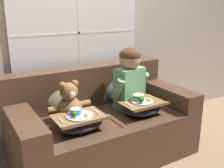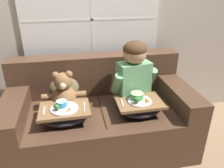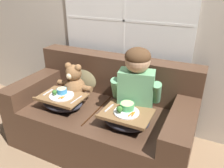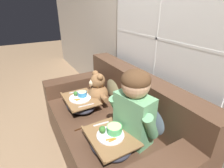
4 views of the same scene
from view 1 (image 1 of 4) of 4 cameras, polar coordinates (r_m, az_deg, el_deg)
The scene contains 9 objects.
ground_plane at distance 2.91m, azimuth -1.62°, elevation -15.36°, with size 14.00×14.00×0.00m, color #8E7051.
wall_back_with_window at distance 3.02m, azimuth -7.63°, elevation 11.85°, with size 8.00×0.08×2.60m.
couch at distance 2.79m, azimuth -2.28°, elevation -8.93°, with size 1.83×0.95×0.91m.
throw_pillow_behind_child at distance 3.02m, azimuth 1.33°, elevation -0.30°, with size 0.39×0.19×0.40m.
throw_pillow_behind_teddy at distance 2.73m, azimuth -11.10°, elevation -2.51°, with size 0.36×0.17×0.37m.
child_figure at distance 2.79m, azimuth 3.92°, elevation 1.92°, with size 0.48×0.27×0.65m.
teddy_bear at distance 2.53m, azimuth -9.20°, elevation -4.35°, with size 0.43×0.29×0.40m.
lap_tray_child at distance 2.71m, azimuth 6.48°, elevation -4.94°, with size 0.43×0.34×0.20m.
lap_tray_teddy at distance 2.38m, azimuth -7.08°, elevation -8.21°, with size 0.45×0.33×0.19m.
Camera 1 is at (-1.22, -2.15, 1.54)m, focal length 42.00 mm.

